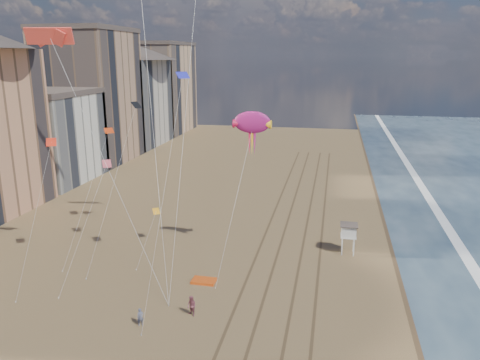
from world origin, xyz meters
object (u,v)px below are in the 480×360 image
(lifeguard_stand, at_px, (349,231))
(show_kite, at_px, (252,123))
(grounded_kite, at_px, (204,281))
(kite_flyer_a, at_px, (140,317))
(kite_flyer_b, at_px, (192,306))

(lifeguard_stand, bearing_deg, show_kite, -157.57)
(grounded_kite, relative_size, kite_flyer_a, 1.54)
(show_kite, relative_size, kite_flyer_b, 9.52)
(show_kite, distance_m, kite_flyer_a, 22.61)
(show_kite, bearing_deg, kite_flyer_a, -115.63)
(lifeguard_stand, distance_m, grounded_kite, 18.52)
(grounded_kite, bearing_deg, kite_flyer_a, -109.16)
(kite_flyer_a, bearing_deg, show_kite, 28.26)
(lifeguard_stand, distance_m, kite_flyer_b, 22.34)
(kite_flyer_a, relative_size, kite_flyer_b, 0.84)
(kite_flyer_a, bearing_deg, grounded_kite, 33.97)
(lifeguard_stand, distance_m, show_kite, 17.76)
(show_kite, height_order, kite_flyer_b, show_kite)
(lifeguard_stand, relative_size, kite_flyer_a, 2.30)
(grounded_kite, height_order, kite_flyer_b, kite_flyer_b)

